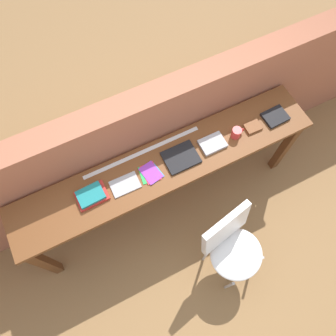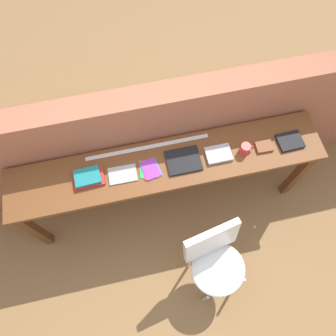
% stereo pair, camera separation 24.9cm
% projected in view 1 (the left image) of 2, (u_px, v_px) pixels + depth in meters
% --- Properties ---
extents(ground_plane, '(40.00, 40.00, 0.00)m').
position_uv_depth(ground_plane, '(179.00, 226.00, 3.23)').
color(ground_plane, olive).
extents(brick_wall_back, '(6.00, 0.20, 1.32)m').
position_uv_depth(brick_wall_back, '(148.00, 143.00, 2.86)').
color(brick_wall_back, '#9E5B42').
rests_on(brick_wall_back, ground).
extents(sideboard, '(2.50, 0.44, 0.88)m').
position_uv_depth(sideboard, '(165.00, 171.00, 2.66)').
color(sideboard, brown).
rests_on(sideboard, ground).
extents(chair_white_moulded, '(0.52, 0.53, 0.89)m').
position_uv_depth(chair_white_moulded, '(232.00, 245.00, 2.63)').
color(chair_white_moulded, white).
rests_on(chair_white_moulded, ground).
extents(book_stack_leftmost, '(0.23, 0.17, 0.05)m').
position_uv_depth(book_stack_leftmost, '(91.00, 195.00, 2.40)').
color(book_stack_leftmost, red).
rests_on(book_stack_leftmost, sideboard).
extents(magazine_cycling, '(0.22, 0.15, 0.01)m').
position_uv_depth(magazine_cycling, '(125.00, 185.00, 2.46)').
color(magazine_cycling, '#9E9EA3').
rests_on(magazine_cycling, sideboard).
extents(pamphlet_pile_colourful, '(0.17, 0.19, 0.01)m').
position_uv_depth(pamphlet_pile_colourful, '(151.00, 173.00, 2.50)').
color(pamphlet_pile_colourful, '#3399D8').
rests_on(pamphlet_pile_colourful, sideboard).
extents(book_open_centre, '(0.26, 0.21, 0.02)m').
position_uv_depth(book_open_centre, '(181.00, 157.00, 2.54)').
color(book_open_centre, black).
rests_on(book_open_centre, sideboard).
extents(book_grey_hardcover, '(0.20, 0.15, 0.03)m').
position_uv_depth(book_grey_hardcover, '(213.00, 144.00, 2.59)').
color(book_grey_hardcover, '#9E9EA3').
rests_on(book_grey_hardcover, sideboard).
extents(mug, '(0.11, 0.08, 0.09)m').
position_uv_depth(mug, '(237.00, 133.00, 2.59)').
color(mug, red).
rests_on(mug, sideboard).
extents(leather_journal_brown, '(0.13, 0.10, 0.02)m').
position_uv_depth(leather_journal_brown, '(253.00, 127.00, 2.65)').
color(leather_journal_brown, brown).
rests_on(leather_journal_brown, sideboard).
extents(book_repair_rightmost, '(0.20, 0.16, 0.03)m').
position_uv_depth(book_repair_rightmost, '(275.00, 117.00, 2.69)').
color(book_repair_rightmost, black).
rests_on(book_repair_rightmost, sideboard).
extents(ruler_metal_back_edge, '(0.99, 0.03, 0.00)m').
position_uv_depth(ruler_metal_back_edge, '(142.00, 152.00, 2.57)').
color(ruler_metal_back_edge, silver).
rests_on(ruler_metal_back_edge, sideboard).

